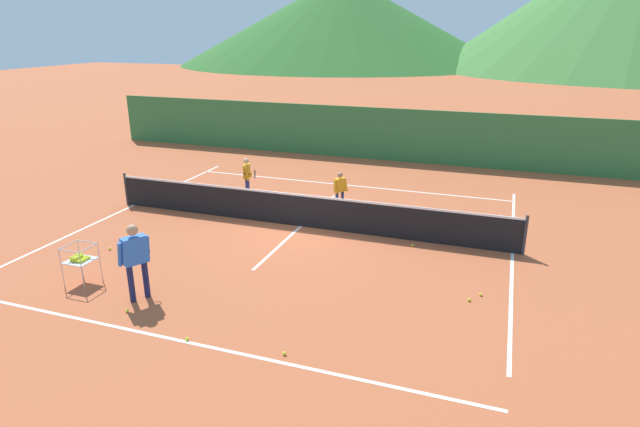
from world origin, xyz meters
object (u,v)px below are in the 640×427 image
instructor (135,255)px  tennis_ball_6 (110,249)px  tennis_ball_5 (412,245)px  ball_cart (79,258)px  tennis_ball_4 (284,353)px  tennis_net (301,210)px  tennis_ball_0 (187,339)px  student_0 (247,174)px  student_1 (340,187)px  tennis_ball_3 (469,300)px  tennis_ball_2 (127,311)px  tennis_ball_1 (481,294)px

instructor → tennis_ball_6: (-2.41, 1.92, -0.98)m
instructor → tennis_ball_5: instructor is taller
ball_cart → tennis_ball_4: (5.41, -1.08, -0.56)m
tennis_net → tennis_ball_0: 6.27m
tennis_ball_4 → tennis_ball_5: same height
student_0 → tennis_ball_0: (2.94, -8.31, -0.77)m
student_1 → tennis_ball_5: bearing=-39.3°
tennis_net → ball_cart: bearing=-123.8°
tennis_net → tennis_ball_6: tennis_net is taller
ball_cart → tennis_net: bearing=56.2°
tennis_net → instructor: size_ratio=7.24×
tennis_ball_4 → tennis_ball_5: size_ratio=1.00×
tennis_ball_3 → tennis_ball_2: bearing=-156.8°
ball_cart → tennis_ball_0: (3.54, -1.25, -0.56)m
tennis_net → tennis_ball_2: (-1.52, -5.77, -0.47)m
student_0 → tennis_ball_1: bearing=-30.7°
instructor → tennis_ball_4: instructor is taller
tennis_ball_0 → tennis_ball_4: 1.88m
student_1 → tennis_ball_0: (-0.42, -8.04, -0.70)m
tennis_net → instructor: (-1.63, -5.19, 0.51)m
student_1 → tennis_ball_1: (4.58, -4.45, -0.70)m
tennis_net → instructor: 5.47m
instructor → tennis_ball_1: (6.83, 2.54, -0.98)m
student_0 → tennis_ball_2: (1.22, -7.83, -0.77)m
tennis_ball_0 → tennis_ball_5: 6.61m
student_0 → student_1: size_ratio=1.09×
student_0 → tennis_ball_5: bearing=-22.3°
tennis_ball_5 → tennis_ball_6: (-7.37, -2.85, 0.00)m
student_0 → tennis_ball_6: (-1.31, -5.34, -0.77)m
student_0 → tennis_ball_6: bearing=-103.7°
tennis_ball_0 → tennis_ball_5: bearing=61.8°
tennis_ball_5 → student_1: bearing=140.7°
tennis_ball_3 → student_1: bearing=132.5°
tennis_net → student_0: (-2.74, 2.06, 0.31)m
instructor → tennis_ball_2: (0.11, -0.58, -0.98)m
tennis_ball_2 → tennis_net: bearing=75.2°
tennis_ball_6 → tennis_net: bearing=39.0°
tennis_ball_2 → tennis_ball_0: bearing=-15.6°
tennis_ball_1 → tennis_ball_4: (-3.13, -3.42, 0.00)m
tennis_net → tennis_ball_4: bearing=-71.2°
tennis_ball_0 → ball_cart: bearing=160.5°
student_1 → tennis_ball_6: student_1 is taller
student_1 → tennis_ball_3: 6.51m
student_1 → ball_cart: (-3.96, -6.79, -0.14)m
student_1 → ball_cart: bearing=-120.2°
tennis_ball_5 → tennis_ball_3: bearing=-57.0°
student_0 → tennis_ball_1: size_ratio=19.69×
student_0 → tennis_ball_1: student_0 is taller
student_1 → tennis_ball_2: size_ratio=17.98×
tennis_net → ball_cart: tennis_net is taller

